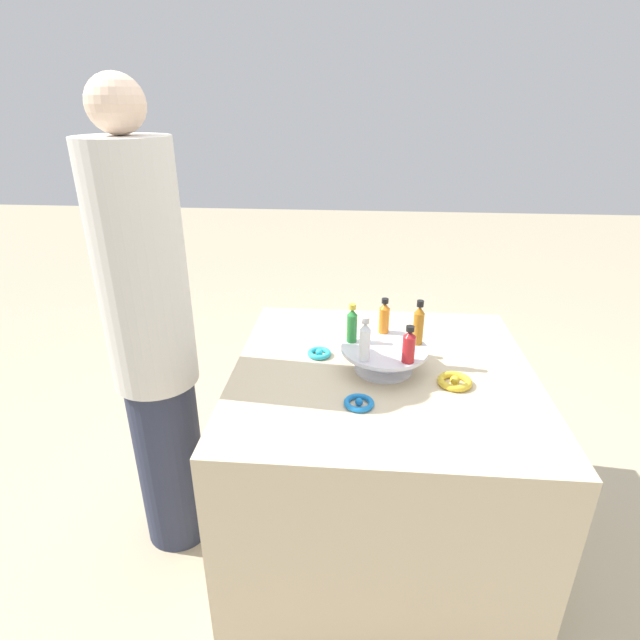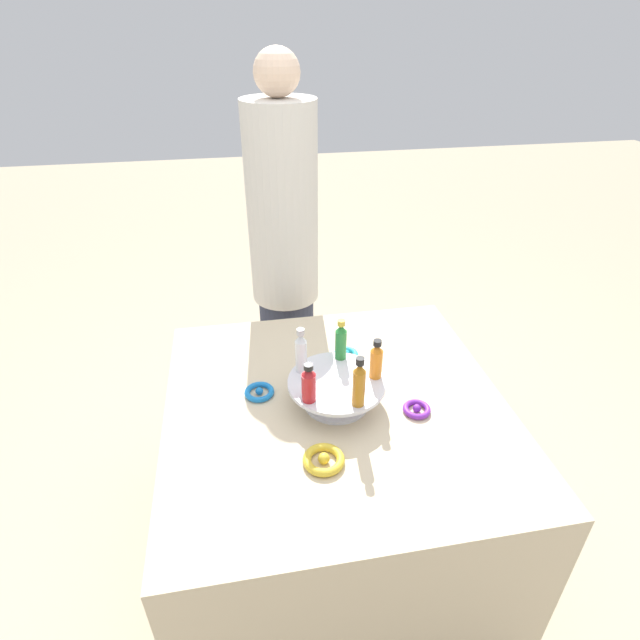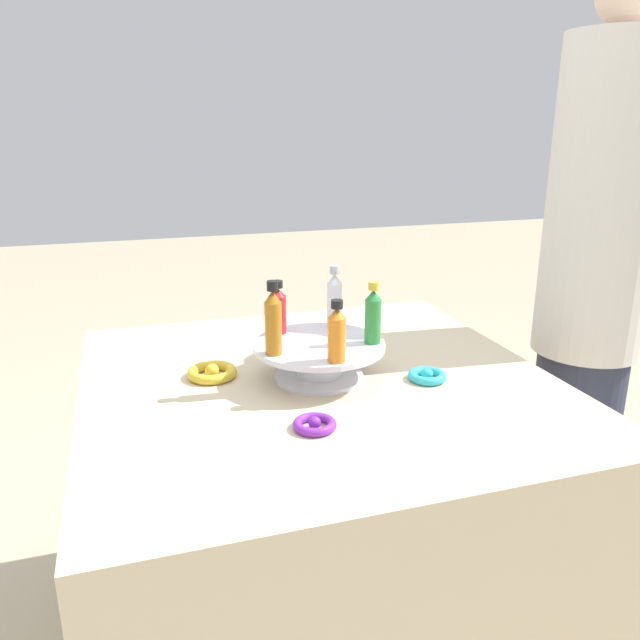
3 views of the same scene
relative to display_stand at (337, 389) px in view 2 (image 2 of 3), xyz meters
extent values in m
plane|color=tan|center=(0.00, 0.00, -0.76)|extent=(12.00, 12.00, 0.00)
cube|color=beige|center=(0.00, 0.00, -0.41)|extent=(0.99, 0.99, 0.71)
cylinder|color=silver|center=(0.00, 0.00, -0.05)|extent=(0.19, 0.19, 0.01)
cylinder|color=silver|center=(0.00, 0.00, -0.01)|extent=(0.10, 0.10, 0.06)
cylinder|color=silver|center=(0.00, 0.00, 0.02)|extent=(0.28, 0.28, 0.01)
cylinder|color=#B21E23|center=(-0.07, 0.09, 0.07)|extent=(0.04, 0.04, 0.09)
cone|color=#B21E23|center=(-0.07, 0.09, 0.13)|extent=(0.04, 0.04, 0.02)
cylinder|color=black|center=(-0.07, 0.09, 0.14)|extent=(0.03, 0.03, 0.02)
cylinder|color=#AD6B19|center=(-0.11, -0.04, 0.09)|extent=(0.03, 0.03, 0.11)
cone|color=#AD6B19|center=(-0.11, -0.04, 0.15)|extent=(0.03, 0.03, 0.02)
cylinder|color=black|center=(-0.11, -0.04, 0.17)|extent=(0.02, 0.02, 0.02)
cylinder|color=orange|center=(0.00, -0.11, 0.08)|extent=(0.04, 0.04, 0.09)
cone|color=orange|center=(0.00, -0.11, 0.13)|extent=(0.03, 0.03, 0.02)
cylinder|color=black|center=(0.00, -0.11, 0.15)|extent=(0.02, 0.02, 0.02)
cylinder|color=#288438|center=(0.11, -0.03, 0.08)|extent=(0.03, 0.03, 0.10)
cone|color=#288438|center=(0.11, -0.03, 0.14)|extent=(0.03, 0.03, 0.02)
cylinder|color=gold|center=(0.11, -0.03, 0.16)|extent=(0.02, 0.02, 0.02)
cylinder|color=silver|center=(0.07, 0.09, 0.08)|extent=(0.03, 0.03, 0.10)
cone|color=silver|center=(0.07, 0.09, 0.15)|extent=(0.03, 0.03, 0.02)
cylinder|color=#B2B2B7|center=(0.07, 0.09, 0.17)|extent=(0.02, 0.02, 0.02)
torus|color=gold|center=(-0.22, 0.08, -0.04)|extent=(0.11, 0.11, 0.02)
sphere|color=gold|center=(-0.22, 0.08, -0.04)|extent=(0.03, 0.03, 0.03)
torus|color=purple|center=(-0.08, -0.22, -0.04)|extent=(0.08, 0.08, 0.02)
sphere|color=purple|center=(-0.08, -0.22, -0.04)|extent=(0.02, 0.02, 0.02)
torus|color=#2DB7CC|center=(0.22, -0.08, -0.04)|extent=(0.08, 0.08, 0.02)
sphere|color=#2DB7CC|center=(0.22, -0.08, -0.04)|extent=(0.03, 0.03, 0.03)
torus|color=blue|center=(0.08, 0.22, -0.04)|extent=(0.09, 0.09, 0.02)
sphere|color=blue|center=(0.08, 0.22, -0.04)|extent=(0.02, 0.02, 0.02)
cylinder|color=#282D42|center=(0.75, 0.06, -0.43)|extent=(0.23, 0.23, 0.67)
cylinder|color=beige|center=(0.75, 0.06, 0.29)|extent=(0.27, 0.27, 0.77)
sphere|color=beige|center=(0.75, 0.06, 0.76)|extent=(0.16, 0.16, 0.16)
camera|label=1|loc=(0.09, 1.46, 0.77)|focal=28.00mm
camera|label=2|loc=(-1.10, 0.24, 0.93)|focal=28.00mm
camera|label=3|loc=(-0.38, -1.19, 0.48)|focal=35.00mm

